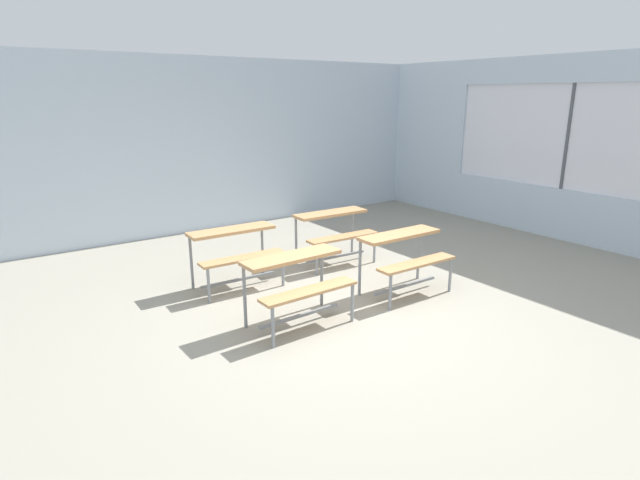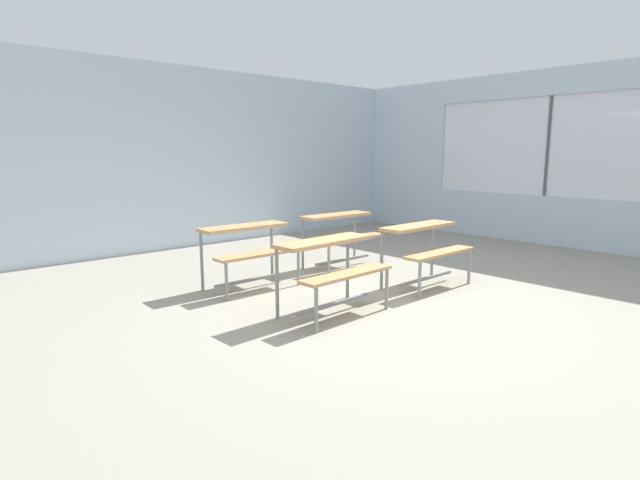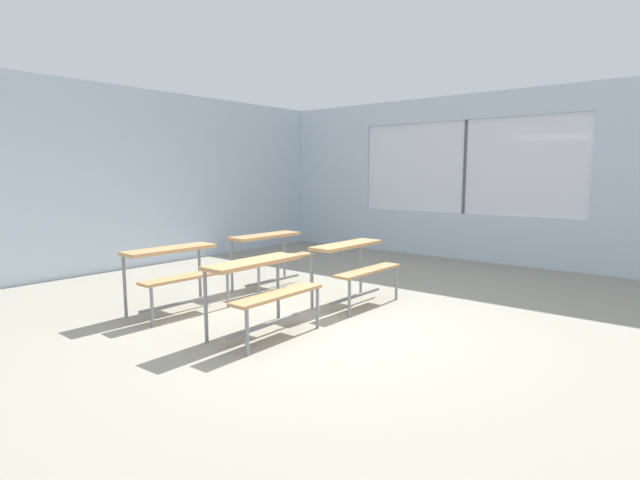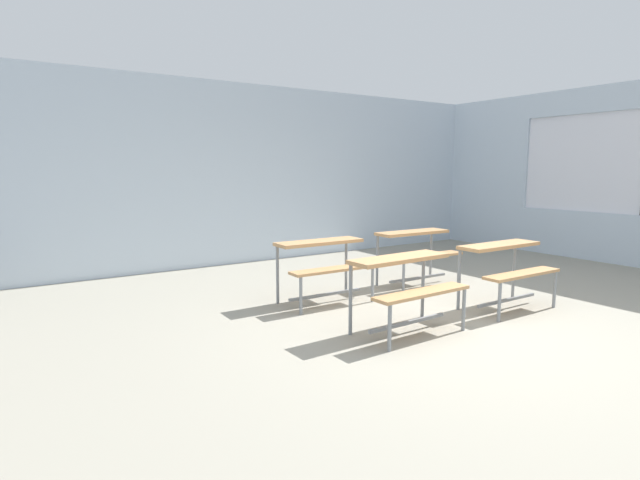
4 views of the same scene
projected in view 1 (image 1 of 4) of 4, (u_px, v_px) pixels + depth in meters
ground at (343, 321)px, 5.54m from camera, size 10.00×9.00×0.05m
wall_back at (184, 147)px, 8.65m from camera, size 10.00×0.12×3.00m
wall_right at (605, 157)px, 7.79m from camera, size 0.12×9.00×3.00m
desk_bench_r0c0 at (298, 274)px, 5.27m from camera, size 1.12×0.62×0.74m
desk_bench_r0c1 at (405, 249)px, 6.12m from camera, size 1.10×0.60×0.74m
desk_bench_r1c0 at (236, 244)px, 6.32m from camera, size 1.11×0.62×0.74m
desk_bench_r1c1 at (335, 225)px, 7.23m from camera, size 1.12×0.63×0.74m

